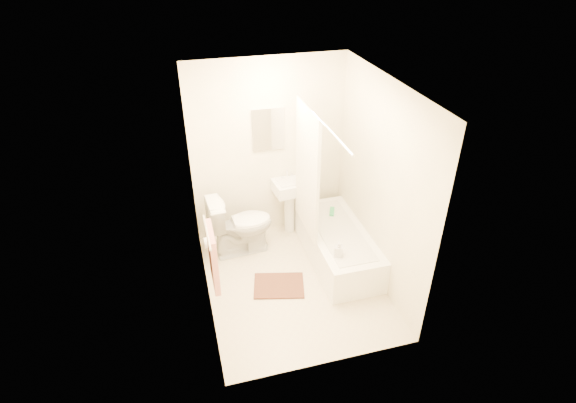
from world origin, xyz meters
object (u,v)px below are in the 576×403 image
object	(u,v)px
sink	(290,204)
bathtub	(337,245)
bath_mat	(279,285)
soap_bottle	(339,249)
toilet	(241,225)

from	to	relation	value
sink	bathtub	world-z (taller)	sink
bath_mat	soap_bottle	xyz separation A→B (m)	(0.66, -0.16, 0.53)
toilet	bath_mat	size ratio (longest dim) A/B	1.39
bathtub	soap_bottle	bearing A→B (deg)	-110.98
toilet	sink	world-z (taller)	sink
toilet	bathtub	distance (m)	1.25
bathtub	bath_mat	distance (m)	0.92
soap_bottle	sink	bearing A→B (deg)	100.62
bathtub	bath_mat	size ratio (longest dim) A/B	2.64
toilet	bath_mat	xyz separation A→B (m)	(0.29, -0.81, -0.39)
sink	bathtub	size ratio (longest dim) A/B	0.56
bathtub	soap_bottle	xyz separation A→B (m)	(-0.18, -0.47, 0.32)
toilet	soap_bottle	bearing A→B (deg)	-139.93
soap_bottle	bathtub	bearing A→B (deg)	69.02
toilet	bath_mat	bearing A→B (deg)	-164.80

